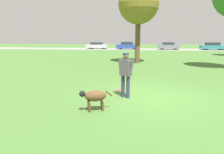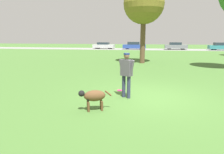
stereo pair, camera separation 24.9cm
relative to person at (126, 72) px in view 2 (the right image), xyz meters
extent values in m
plane|color=#426B2D|center=(0.88, 0.22, -0.96)|extent=(120.00, 120.00, 0.00)
cube|color=gray|center=(0.88, 31.40, -0.96)|extent=(120.00, 6.00, 0.01)
cylinder|color=#2D334C|center=(0.10, -0.06, -0.56)|extent=(0.18, 0.18, 0.82)
cylinder|color=#2D334C|center=(-0.10, 0.06, -0.56)|extent=(0.18, 0.18, 0.82)
cube|color=#514C56|center=(0.00, 0.00, 0.14)|extent=(0.46, 0.39, 0.58)
cylinder|color=#514C56|center=(0.20, -0.12, 0.14)|extent=(0.23, 0.18, 0.59)
cylinder|color=#514C56|center=(-0.20, 0.12, 0.14)|extent=(0.23, 0.18, 0.59)
sphere|color=brown|center=(0.00, 0.00, 0.57)|extent=(0.28, 0.28, 0.20)
cylinder|color=navy|center=(0.00, 0.00, 0.64)|extent=(0.29, 0.29, 0.06)
ellipsoid|color=brown|center=(-0.78, -1.48, -0.51)|extent=(0.73, 0.56, 0.33)
ellipsoid|color=black|center=(-0.95, -1.55, -0.56)|extent=(0.26, 0.29, 0.18)
sphere|color=black|center=(-1.14, -1.63, -0.41)|extent=(0.24, 0.24, 0.19)
cylinder|color=brown|center=(-0.93, -1.64, -0.82)|extent=(0.09, 0.09, 0.29)
cylinder|color=brown|center=(-1.00, -1.47, -0.82)|extent=(0.09, 0.09, 0.29)
cylinder|color=brown|center=(-0.56, -1.49, -0.82)|extent=(0.09, 0.09, 0.29)
cylinder|color=brown|center=(-0.63, -1.32, -0.82)|extent=(0.09, 0.09, 0.29)
cylinder|color=brown|center=(-0.40, -1.32, -0.46)|extent=(0.22, 0.13, 0.19)
cylinder|color=#E52366|center=(-0.38, 0.92, -0.96)|extent=(0.21, 0.21, 0.02)
torus|color=#E52366|center=(-0.38, 0.92, -0.96)|extent=(0.21, 0.21, 0.02)
cylinder|color=brown|center=(0.23, 10.36, 0.87)|extent=(0.42, 0.42, 3.67)
sphere|color=olive|center=(0.23, 10.36, 3.97)|extent=(3.36, 3.36, 3.36)
cube|color=#B7B7BC|center=(-7.96, 31.67, -0.44)|extent=(4.26, 1.88, 0.62)
cube|color=#232D38|center=(-8.08, 31.68, 0.08)|extent=(2.24, 1.55, 0.42)
cylinder|color=black|center=(-6.67, 32.34, -0.66)|extent=(0.62, 0.23, 0.61)
cylinder|color=black|center=(-6.74, 30.89, -0.66)|extent=(0.62, 0.23, 0.61)
cylinder|color=black|center=(-9.18, 32.46, -0.66)|extent=(0.62, 0.23, 0.61)
cylinder|color=black|center=(-9.25, 31.00, -0.66)|extent=(0.62, 0.23, 0.61)
cube|color=#284293|center=(-1.94, 31.04, -0.43)|extent=(4.24, 1.79, 0.68)
cube|color=#232D38|center=(-2.07, 31.04, 0.17)|extent=(2.21, 1.53, 0.50)
cylinder|color=black|center=(-0.67, 31.80, -0.68)|extent=(0.56, 0.20, 0.56)
cylinder|color=black|center=(-0.68, 30.26, -0.68)|extent=(0.56, 0.20, 0.56)
cylinder|color=black|center=(-3.21, 31.81, -0.68)|extent=(0.56, 0.20, 0.56)
cylinder|color=black|center=(-3.22, 30.27, -0.68)|extent=(0.56, 0.20, 0.56)
cube|color=slate|center=(5.62, 31.36, -0.41)|extent=(3.95, 1.74, 0.66)
cube|color=#232D38|center=(5.50, 31.36, 0.14)|extent=(2.06, 1.49, 0.44)
cylinder|color=black|center=(6.80, 32.11, -0.65)|extent=(0.64, 0.20, 0.64)
cylinder|color=black|center=(6.81, 30.63, -0.65)|extent=(0.64, 0.20, 0.64)
cylinder|color=black|center=(4.44, 32.09, -0.65)|extent=(0.64, 0.20, 0.64)
cylinder|color=black|center=(4.45, 30.62, -0.65)|extent=(0.64, 0.20, 0.64)
cube|color=teal|center=(13.29, 31.06, -0.44)|extent=(4.26, 1.70, 0.64)
cube|color=#232D38|center=(13.16, 31.06, 0.12)|extent=(2.22, 1.45, 0.49)
cylinder|color=black|center=(12.02, 31.78, -0.68)|extent=(0.58, 0.20, 0.58)
cylinder|color=black|center=(12.01, 30.34, -0.68)|extent=(0.58, 0.20, 0.58)
camera|label=1|loc=(0.52, -7.09, 1.20)|focal=32.00mm
camera|label=2|loc=(0.76, -7.05, 1.20)|focal=32.00mm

